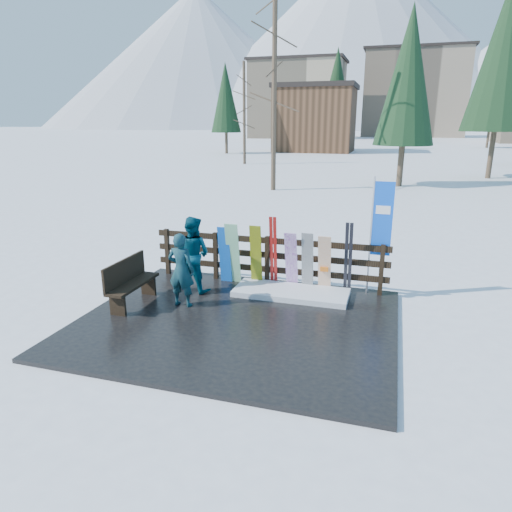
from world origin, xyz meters
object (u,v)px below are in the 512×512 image
(bench, at_px, (130,281))
(snowboard_0, at_px, (225,255))
(snowboard_1, at_px, (233,254))
(snowboard_2, at_px, (256,256))
(person_front, at_px, (181,270))
(snowboard_3, at_px, (291,261))
(snowboard_4, at_px, (307,262))
(snowboard_5, at_px, (324,264))
(rental_flag, at_px, (380,223))
(person_back, at_px, (193,254))

(bench, relative_size, snowboard_0, 1.08)
(snowboard_1, xyz_separation_m, snowboard_2, (0.56, 0.00, -0.01))
(snowboard_2, xyz_separation_m, person_front, (-1.12, -1.61, 0.05))
(snowboard_3, bearing_deg, snowboard_4, 0.00)
(snowboard_3, height_order, snowboard_5, snowboard_3)
(snowboard_1, xyz_separation_m, snowboard_3, (1.40, -0.00, -0.05))
(snowboard_0, xyz_separation_m, snowboard_4, (1.98, 0.00, -0.00))
(rental_flag, height_order, person_front, rental_flag)
(bench, relative_size, person_front, 0.97)
(snowboard_0, bearing_deg, snowboard_4, 0.00)
(snowboard_2, height_order, snowboard_5, snowboard_2)
(snowboard_1, xyz_separation_m, rental_flag, (3.26, 0.27, 0.87))
(snowboard_1, distance_m, rental_flag, 3.39)
(snowboard_1, bearing_deg, rental_flag, 4.73)
(snowboard_4, distance_m, rental_flag, 1.77)
(rental_flag, bearing_deg, snowboard_2, -174.28)
(snowboard_1, distance_m, snowboard_2, 0.56)
(snowboard_3, distance_m, person_front, 2.53)
(bench, height_order, snowboard_3, snowboard_3)
(person_back, bearing_deg, snowboard_5, -156.05)
(rental_flag, bearing_deg, snowboard_0, -175.55)
(bench, bearing_deg, snowboard_1, 48.67)
(bench, relative_size, snowboard_3, 1.07)
(snowboard_5, bearing_deg, person_back, -165.84)
(person_back, bearing_deg, person_front, 108.74)
(snowboard_1, relative_size, person_front, 0.95)
(rental_flag, bearing_deg, snowboard_3, -171.74)
(person_front, bearing_deg, snowboard_5, -148.43)
(person_front, bearing_deg, snowboard_1, -108.13)
(bench, height_order, snowboard_1, snowboard_1)
(snowboard_3, xyz_separation_m, person_front, (-1.95, -1.61, 0.10))
(snowboard_0, bearing_deg, snowboard_5, 0.00)
(snowboard_0, xyz_separation_m, rental_flag, (3.47, 0.27, 0.92))
(snowboard_3, bearing_deg, rental_flag, 8.26)
(person_front, bearing_deg, snowboard_3, -139.69)
(snowboard_5, xyz_separation_m, person_back, (-2.85, -0.72, 0.19))
(snowboard_4, bearing_deg, rental_flag, 10.28)
(bench, bearing_deg, person_front, 12.71)
(snowboard_2, relative_size, person_back, 0.85)
(snowboard_3, bearing_deg, snowboard_2, 180.00)
(bench, distance_m, person_front, 1.13)
(person_front, bearing_deg, snowboard_0, -101.32)
(snowboard_4, distance_m, person_back, 2.57)
(snowboard_1, height_order, rental_flag, rental_flag)
(person_front, bearing_deg, bench, 13.58)
(snowboard_2, bearing_deg, snowboard_0, -180.00)
(person_back, bearing_deg, snowboard_4, -153.95)
(rental_flag, xyz_separation_m, person_back, (-3.95, -0.99, -0.75))
(bench, distance_m, snowboard_1, 2.47)
(snowboard_0, relative_size, snowboard_5, 1.01)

